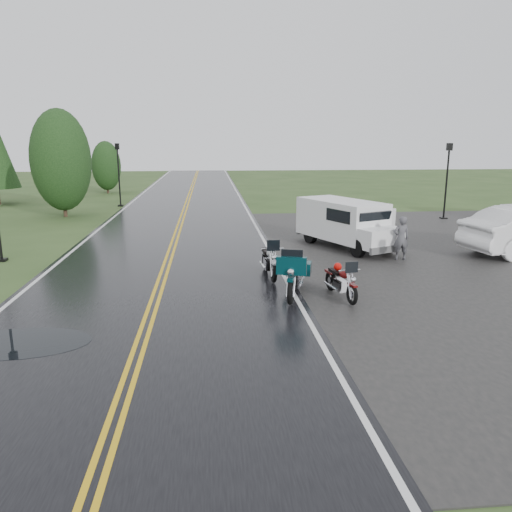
{
  "coord_description": "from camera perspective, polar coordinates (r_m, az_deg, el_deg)",
  "views": [
    {
      "loc": [
        1.5,
        -11.76,
        4.22
      ],
      "look_at": [
        2.8,
        2.0,
        1.0
      ],
      "focal_mm": 35.0,
      "sensor_mm": 36.0,
      "label": 1
    }
  ],
  "objects": [
    {
      "name": "lamp_post_far_right",
      "position": [
        29.03,
        20.95,
        7.99
      ],
      "size": [
        0.35,
        0.35,
        4.12
      ],
      "primitive_type": null,
      "color": "black",
      "rests_on": "ground"
    },
    {
      "name": "van_white",
      "position": [
        18.49,
        11.65,
        2.68
      ],
      "size": [
        3.68,
        5.21,
        1.92
      ],
      "primitive_type": null,
      "rotation": [
        0.0,
        0.0,
        0.42
      ],
      "color": "white",
      "rests_on": "ground"
    },
    {
      "name": "motorcycle_teal",
      "position": [
        12.83,
        4.02,
        -2.75
      ],
      "size": [
        1.52,
        2.59,
        1.44
      ],
      "primitive_type": null,
      "rotation": [
        0.0,
        0.0,
        -0.28
      ],
      "color": "#042F34",
      "rests_on": "ground"
    },
    {
      "name": "tree_left_far",
      "position": [
        42.56,
        -16.7,
        9.28
      ],
      "size": [
        2.32,
        2.32,
        3.56
      ],
      "primitive_type": null,
      "color": "#1E3D19",
      "rests_on": "ground"
    },
    {
      "name": "motorcycle_silver",
      "position": [
        14.83,
        2.05,
        -0.91
      ],
      "size": [
        0.88,
        2.16,
        1.26
      ],
      "primitive_type": null,
      "rotation": [
        0.0,
        0.0,
        0.05
      ],
      "color": "#94969B",
      "rests_on": "ground"
    },
    {
      "name": "lamp_post_far_left",
      "position": [
        33.73,
        -15.4,
        8.94
      ],
      "size": [
        0.35,
        0.35,
        4.07
      ],
      "primitive_type": null,
      "color": "black",
      "rests_on": "ground"
    },
    {
      "name": "motorcycle_red",
      "position": [
        13.06,
        10.96,
        -3.42
      ],
      "size": [
        0.99,
        1.98,
        1.12
      ],
      "primitive_type": null,
      "rotation": [
        0.0,
        0.0,
        0.17
      ],
      "color": "#4F0909",
      "rests_on": "ground"
    },
    {
      "name": "person_at_van",
      "position": [
        18.5,
        16.24,
        1.88
      ],
      "size": [
        0.58,
        0.38,
        1.57
      ],
      "primitive_type": "imported",
      "rotation": [
        0.0,
        0.0,
        3.15
      ],
      "color": "#4D4C52",
      "rests_on": "ground"
    },
    {
      "name": "tree_left_mid",
      "position": [
        29.98,
        -21.31,
        9.0
      ],
      "size": [
        3.24,
        3.24,
        5.07
      ],
      "primitive_type": null,
      "color": "#1E3D19",
      "rests_on": "ground"
    },
    {
      "name": "parking_pad",
      "position": [
        19.72,
        23.55,
        -0.31
      ],
      "size": [
        14.0,
        24.0,
        0.03
      ],
      "primitive_type": "cube",
      "color": "black",
      "rests_on": "ground"
    },
    {
      "name": "road",
      "position": [
        22.22,
        -9.18,
        2.04
      ],
      "size": [
        8.0,
        100.0,
        0.04
      ],
      "primitive_type": "cube",
      "color": "black",
      "rests_on": "ground"
    },
    {
      "name": "ground",
      "position": [
        12.59,
        -12.0,
        -6.78
      ],
      "size": [
        120.0,
        120.0,
        0.0
      ],
      "primitive_type": "plane",
      "color": "#2D471E",
      "rests_on": "ground"
    }
  ]
}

